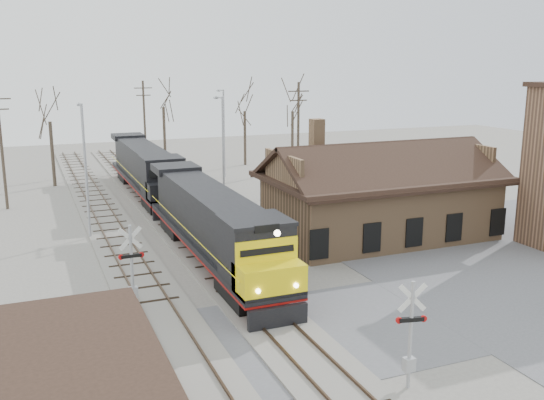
{
  "coord_description": "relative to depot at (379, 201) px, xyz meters",
  "views": [
    {
      "loc": [
        -9.62,
        -21.77,
        11.44
      ],
      "look_at": [
        3.0,
        9.0,
        3.89
      ],
      "focal_mm": 40.0,
      "sensor_mm": 36.0,
      "label": 1
    }
  ],
  "objects": [
    {
      "name": "locomotive_trailing",
      "position": [
        -11.99,
        18.73,
        -0.07
      ],
      "size": [
        3.0,
        20.07,
        4.22
      ],
      "color": "black",
      "rests_on": "ground"
    },
    {
      "name": "tree_e",
      "position": [
        5.15,
        25.67,
        5.03
      ],
      "size": [
        4.26,
        4.26,
        10.44
      ],
      "color": "#382D23",
      "rests_on": "ground"
    },
    {
      "name": "track_siding",
      "position": [
        -16.49,
        3.0,
        -2.34
      ],
      "size": [
        3.4,
        90.0,
        0.24
      ],
      "color": "gray",
      "rests_on": "ground"
    },
    {
      "name": "locomotive_lead",
      "position": [
        -11.99,
        -1.61,
        -0.07
      ],
      "size": [
        3.0,
        20.07,
        4.45
      ],
      "color": "black",
      "rests_on": "ground"
    },
    {
      "name": "crossbuck_near",
      "position": [
        -9.55,
        -17.31,
        -0.5
      ],
      "size": [
        1.14,
        0.34,
        4.05
      ],
      "rotation": [
        0.0,
        0.0,
        -0.22
      ],
      "color": "#A5A8AD",
      "rests_on": "ground"
    },
    {
      "name": "depot",
      "position": [
        0.0,
        0.0,
        0.0
      ],
      "size": [
        15.2,
        9.31,
        7.9
      ],
      "color": "#956F4D",
      "rests_on": "ground"
    },
    {
      "name": "parking_lot",
      "position": [
        6.01,
        -8.0,
        -2.39
      ],
      "size": [
        22.0,
        26.0,
        0.03
      ],
      "primitive_type": "cube",
      "color": "#5A5A5F",
      "rests_on": "ground"
    },
    {
      "name": "streetlight_b",
      "position": [
        -7.47,
        10.75,
        2.6
      ],
      "size": [
        0.25,
        2.04,
        8.95
      ],
      "color": "#A5A8AD",
      "rests_on": "ground"
    },
    {
      "name": "track_main",
      "position": [
        -11.99,
        3.0,
        -2.34
      ],
      "size": [
        3.4,
        90.0,
        0.24
      ],
      "color": "gray",
      "rests_on": "ground"
    },
    {
      "name": "crossbuck_far",
      "position": [
        -17.5,
        -6.62,
        -0.44
      ],
      "size": [
        1.2,
        0.32,
        4.21
      ],
      "rotation": [
        0.0,
        0.0,
        3.16
      ],
      "color": "#A5A8AD",
      "rests_on": "ground"
    },
    {
      "name": "tree_d",
      "position": [
        1.64,
        31.01,
        4.71
      ],
      "size": [
        4.08,
        4.08,
        10.01
      ],
      "color": "#382D23",
      "rests_on": "ground"
    },
    {
      "name": "utility_pole_b",
      "position": [
        -8.96,
        34.85,
        2.58
      ],
      "size": [
        2.0,
        0.24,
        9.52
      ],
      "color": "#382D23",
      "rests_on": "ground"
    },
    {
      "name": "utility_pole_c",
      "position": [
        1.1,
        15.4,
        2.72
      ],
      "size": [
        2.0,
        0.24,
        9.81
      ],
      "color": "#382D23",
      "rests_on": "ground"
    },
    {
      "name": "streetlight_a",
      "position": [
        -18.08,
        7.02,
        2.59
      ],
      "size": [
        0.25,
        2.04,
        8.92
      ],
      "color": "#A5A8AD",
      "rests_on": "ground"
    },
    {
      "name": "streetlight_c",
      "position": [
        -2.91,
        24.73,
        2.55
      ],
      "size": [
        0.25,
        2.04,
        8.84
      ],
      "color": "#A5A8AD",
      "rests_on": "ground"
    },
    {
      "name": "utility_pole_a",
      "position": [
        -23.34,
        17.95,
        2.58
      ],
      "size": [
        2.0,
        0.24,
        9.53
      ],
      "color": "#382D23",
      "rests_on": "ground"
    },
    {
      "name": "ground",
      "position": [
        -11.99,
        -12.0,
        -2.41
      ],
      "size": [
        140.0,
        140.0,
        0.0
      ],
      "primitive_type": "plane",
      "color": "gray",
      "rests_on": "ground"
    },
    {
      "name": "tree_c",
      "position": [
        -7.08,
        33.35,
        5.35
      ],
      "size": [
        4.44,
        4.44,
        10.89
      ],
      "color": "#382D23",
      "rests_on": "ground"
    },
    {
      "name": "tree_b",
      "position": [
        -19.3,
        26.32,
        4.7
      ],
      "size": [
        4.07,
        4.07,
        9.98
      ],
      "color": "#382D23",
      "rests_on": "ground"
    },
    {
      "name": "road",
      "position": [
        -11.99,
        -12.0,
        -2.39
      ],
      "size": [
        60.0,
        9.0,
        0.03
      ],
      "primitive_type": "cube",
      "color": "#5A5A5F",
      "rests_on": "ground"
    }
  ]
}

